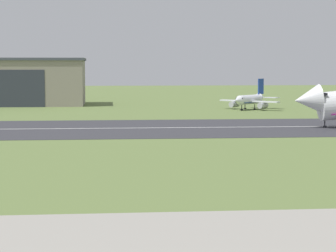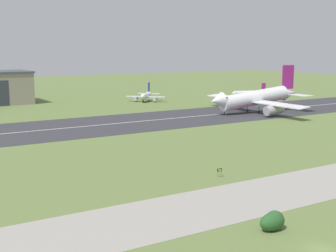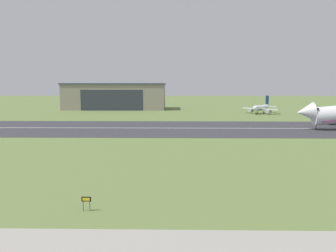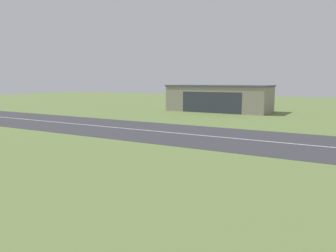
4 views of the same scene
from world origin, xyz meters
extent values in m
cone|color=white|center=(68.45, 112.96, 6.36)|extent=(6.45, 6.51, 6.88)
cube|color=black|center=(71.60, 112.89, 7.63)|extent=(1.26, 5.43, 0.54)
cylinder|color=black|center=(72.51, 112.87, 1.59)|extent=(0.24, 0.24, 3.18)
cylinder|color=black|center=(72.51, 112.87, 0.22)|extent=(0.84, 0.84, 0.44)
cylinder|color=silver|center=(69.00, 174.86, 3.23)|extent=(10.10, 10.48, 2.94)
cone|color=silver|center=(64.11, 169.66, 3.23)|extent=(3.96, 3.95, 2.94)
cone|color=silver|center=(74.19, 180.38, 3.76)|extent=(4.35, 4.39, 2.65)
cube|color=black|center=(65.11, 170.72, 3.82)|extent=(2.58, 2.51, 0.44)
cube|color=navy|center=(69.00, 174.86, 2.43)|extent=(9.20, 9.54, 0.20)
cube|color=silver|center=(64.51, 178.76, 2.72)|extent=(7.98, 7.68, 0.40)
cylinder|color=#A8A8B2|center=(64.74, 177.96, 1.56)|extent=(3.95, 4.04, 1.82)
cube|color=silver|center=(73.17, 170.62, 2.72)|extent=(7.98, 7.68, 0.40)
cylinder|color=#A8A8B2|center=(72.35, 170.80, 1.56)|extent=(3.95, 4.04, 1.82)
cube|color=navy|center=(73.82, 180.00, 7.21)|extent=(2.40, 2.53, 5.00)
cube|color=silver|center=(71.38, 182.84, 3.68)|extent=(5.20, 5.13, 0.24)
cube|color=silver|center=(76.81, 177.74, 3.68)|extent=(5.20, 5.13, 0.24)
cylinder|color=black|center=(65.84, 171.50, 0.88)|extent=(0.24, 0.24, 1.76)
cylinder|color=black|center=(65.84, 171.50, 0.22)|extent=(0.84, 0.84, 0.44)
cylinder|color=black|center=(67.89, 176.26, 0.88)|extent=(0.24, 0.24, 1.76)
cylinder|color=black|center=(67.89, 176.26, 0.22)|extent=(0.84, 0.84, 0.44)
cylinder|color=black|center=(70.47, 173.85, 0.88)|extent=(0.24, 0.24, 1.76)
cylinder|color=black|center=(70.47, 173.85, 0.22)|extent=(0.84, 0.84, 0.44)
camera|label=1|loc=(24.29, -28.59, 13.74)|focal=70.00mm
camera|label=2|loc=(-50.31, -40.83, 27.46)|focal=50.00mm
camera|label=3|loc=(22.19, -3.05, 16.28)|focal=35.00mm
camera|label=4|loc=(61.60, 11.82, 19.07)|focal=35.00mm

